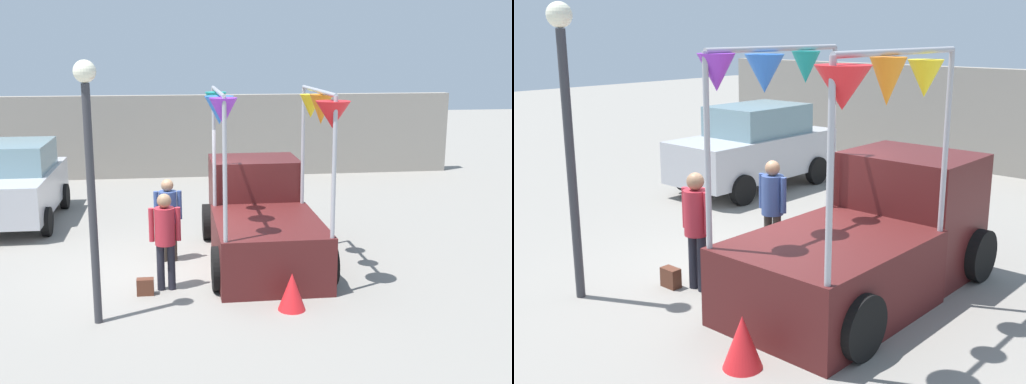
# 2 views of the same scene
# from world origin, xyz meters

# --- Properties ---
(ground_plane) EXTENTS (60.00, 60.00, 0.00)m
(ground_plane) POSITION_xyz_m (0.00, 0.00, 0.00)
(ground_plane) COLOR gray
(vendor_truck) EXTENTS (2.44, 4.17, 3.33)m
(vendor_truck) POSITION_xyz_m (1.57, 0.53, 0.87)
(vendor_truck) COLOR #4C1919
(vendor_truck) RESTS_ON ground
(parked_car) EXTENTS (1.88, 4.00, 1.88)m
(parked_car) POSITION_xyz_m (-3.72, 3.86, 0.94)
(parked_car) COLOR #B7B7BC
(parked_car) RESTS_ON ground
(person_customer) EXTENTS (0.53, 0.34, 1.67)m
(person_customer) POSITION_xyz_m (-0.26, -1.05, 1.01)
(person_customer) COLOR black
(person_customer) RESTS_ON ground
(person_vendor) EXTENTS (0.53, 0.34, 1.61)m
(person_vendor) POSITION_xyz_m (-0.21, 0.47, 0.97)
(person_vendor) COLOR #2D2823
(person_vendor) RESTS_ON ground
(handbag) EXTENTS (0.28, 0.16, 0.28)m
(handbag) POSITION_xyz_m (-0.61, -1.25, 0.14)
(handbag) COLOR #592D1E
(handbag) RESTS_ON ground
(street_lamp) EXTENTS (0.32, 0.32, 3.86)m
(street_lamp) POSITION_xyz_m (-1.27, -2.28, 2.53)
(street_lamp) COLOR #333338
(street_lamp) RESTS_ON ground
(brick_boundary_wall) EXTENTS (18.00, 0.36, 2.60)m
(brick_boundary_wall) POSITION_xyz_m (0.00, 8.96, 1.30)
(brick_boundary_wall) COLOR gray
(brick_boundary_wall) RESTS_ON ground
(folded_kite_bundle_crimson) EXTENTS (0.54, 0.54, 0.60)m
(folded_kite_bundle_crimson) POSITION_xyz_m (1.69, -2.18, 0.30)
(folded_kite_bundle_crimson) COLOR red
(folded_kite_bundle_crimson) RESTS_ON ground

